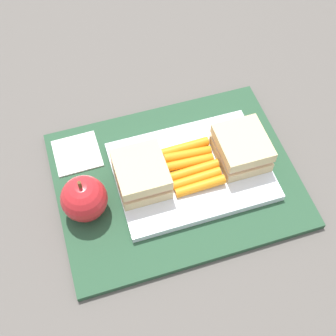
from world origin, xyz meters
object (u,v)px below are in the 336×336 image
object	(u,v)px
food_tray	(192,171)
apple	(84,199)
paper_napkin	(77,154)
carrot_sticks_bundle	(192,166)
sandwich_half_right	(141,174)
sandwich_half_left	(242,148)

from	to	relation	value
food_tray	apple	size ratio (longest dim) A/B	2.98
apple	paper_napkin	world-z (taller)	apple
carrot_sticks_bundle	apple	xyz separation A→B (m)	(0.16, 0.02, 0.01)
sandwich_half_right	paper_napkin	bearing A→B (deg)	-46.70
sandwich_half_left	paper_napkin	size ratio (longest dim) A/B	1.14
sandwich_half_right	paper_napkin	distance (m)	0.12
food_tray	sandwich_half_left	size ratio (longest dim) A/B	2.88
sandwich_half_left	apple	world-z (taller)	apple
apple	food_tray	bearing A→B (deg)	-174.90
carrot_sticks_bundle	paper_napkin	distance (m)	0.18
food_tray	carrot_sticks_bundle	size ratio (longest dim) A/B	2.66
sandwich_half_right	carrot_sticks_bundle	bearing A→B (deg)	-179.78
sandwich_half_left	sandwich_half_right	xyz separation A→B (m)	(0.16, 0.00, 0.00)
food_tray	carrot_sticks_bundle	world-z (taller)	carrot_sticks_bundle
sandwich_half_left	paper_napkin	distance (m)	0.26
apple	paper_napkin	size ratio (longest dim) A/B	1.10
food_tray	paper_napkin	world-z (taller)	food_tray
paper_napkin	carrot_sticks_bundle	bearing A→B (deg)	151.58
food_tray	sandwich_half_left	world-z (taller)	sandwich_half_left
paper_napkin	sandwich_half_right	bearing A→B (deg)	133.30
sandwich_half_right	apple	bearing A→B (deg)	9.63
sandwich_half_left	apple	xyz separation A→B (m)	(0.24, 0.01, -0.00)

